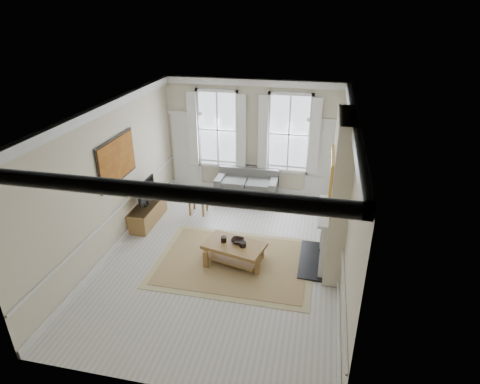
% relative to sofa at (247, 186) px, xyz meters
% --- Properties ---
extents(floor, '(7.20, 7.20, 0.00)m').
position_rel_sofa_xyz_m(floor, '(0.07, -3.11, -0.35)').
color(floor, '#B7B5AD').
rests_on(floor, ground).
extents(ceiling, '(7.20, 7.20, 0.00)m').
position_rel_sofa_xyz_m(ceiling, '(0.07, -3.11, 3.05)').
color(ceiling, white).
rests_on(ceiling, back_wall).
extents(back_wall, '(5.20, 0.00, 5.20)m').
position_rel_sofa_xyz_m(back_wall, '(0.07, 0.49, 1.35)').
color(back_wall, beige).
rests_on(back_wall, floor).
extents(left_wall, '(0.00, 7.20, 7.20)m').
position_rel_sofa_xyz_m(left_wall, '(-2.53, -3.11, 1.35)').
color(left_wall, beige).
rests_on(left_wall, floor).
extents(right_wall, '(0.00, 7.20, 7.20)m').
position_rel_sofa_xyz_m(right_wall, '(2.67, -3.11, 1.35)').
color(right_wall, beige).
rests_on(right_wall, floor).
extents(window_left, '(1.26, 0.20, 2.20)m').
position_rel_sofa_xyz_m(window_left, '(-0.98, 0.44, 1.55)').
color(window_left, '#B2BCC6').
rests_on(window_left, back_wall).
extents(window_right, '(1.26, 0.20, 2.20)m').
position_rel_sofa_xyz_m(window_right, '(1.12, 0.44, 1.55)').
color(window_right, '#B2BCC6').
rests_on(window_right, back_wall).
extents(door_left, '(0.90, 0.08, 2.30)m').
position_rel_sofa_xyz_m(door_left, '(-1.98, 0.45, 0.80)').
color(door_left, silver).
rests_on(door_left, floor).
extents(door_right, '(0.90, 0.08, 2.30)m').
position_rel_sofa_xyz_m(door_right, '(2.12, 0.45, 0.80)').
color(door_right, silver).
rests_on(door_right, floor).
extents(painting, '(0.05, 1.66, 1.06)m').
position_rel_sofa_xyz_m(painting, '(-2.49, -2.81, 1.70)').
color(painting, '#AE681D').
rests_on(painting, left_wall).
extents(chimney_breast, '(0.35, 1.70, 3.38)m').
position_rel_sofa_xyz_m(chimney_breast, '(2.49, -2.91, 1.35)').
color(chimney_breast, beige).
rests_on(chimney_breast, floor).
extents(hearth, '(0.55, 1.50, 0.05)m').
position_rel_sofa_xyz_m(hearth, '(2.07, -2.91, -0.33)').
color(hearth, black).
rests_on(hearth, floor).
extents(fireplace, '(0.21, 1.45, 1.33)m').
position_rel_sofa_xyz_m(fireplace, '(2.27, -2.91, 0.38)').
color(fireplace, silver).
rests_on(fireplace, floor).
extents(mirror, '(0.06, 1.26, 1.06)m').
position_rel_sofa_xyz_m(mirror, '(2.28, -2.91, 1.70)').
color(mirror, gold).
rests_on(mirror, chimney_breast).
extents(sofa, '(1.78, 0.87, 0.84)m').
position_rel_sofa_xyz_m(sofa, '(0.00, 0.00, 0.00)').
color(sofa, '#585856').
rests_on(sofa, floor).
extents(side_table, '(0.57, 0.57, 0.56)m').
position_rel_sofa_xyz_m(side_table, '(-1.12, -1.25, 0.09)').
color(side_table, olive).
rests_on(side_table, floor).
extents(rug, '(3.50, 2.60, 0.02)m').
position_rel_sofa_xyz_m(rug, '(0.37, -3.34, -0.34)').
color(rug, tan).
rests_on(rug, floor).
extents(coffee_table, '(1.44, 1.04, 0.49)m').
position_rel_sofa_xyz_m(coffee_table, '(0.37, -3.34, 0.05)').
color(coffee_table, olive).
rests_on(coffee_table, rug).
extents(ceramic_pot_a, '(0.13, 0.13, 0.13)m').
position_rel_sofa_xyz_m(ceramic_pot_a, '(0.12, -3.29, 0.20)').
color(ceramic_pot_a, black).
rests_on(ceramic_pot_a, coffee_table).
extents(ceramic_pot_b, '(0.15, 0.15, 0.11)m').
position_rel_sofa_xyz_m(ceramic_pot_b, '(0.57, -3.39, 0.19)').
color(ceramic_pot_b, black).
rests_on(ceramic_pot_b, coffee_table).
extents(bowl, '(0.31, 0.31, 0.07)m').
position_rel_sofa_xyz_m(bowl, '(0.42, -3.24, 0.17)').
color(bowl, black).
rests_on(bowl, coffee_table).
extents(tv_stand, '(0.47, 1.48, 0.53)m').
position_rel_sofa_xyz_m(tv_stand, '(-2.27, -2.01, -0.09)').
color(tv_stand, olive).
rests_on(tv_stand, floor).
extents(tv, '(0.08, 0.90, 0.68)m').
position_rel_sofa_xyz_m(tv, '(-2.25, -2.01, 0.57)').
color(tv, black).
rests_on(tv, tv_stand).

